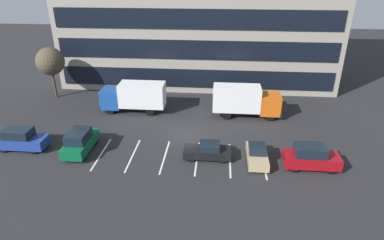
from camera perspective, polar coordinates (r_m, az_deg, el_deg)
ground_plane at (r=32.46m, az=-1.04°, el=-2.41°), size 120.00×120.00×0.00m
lot_markings at (r=28.72m, az=-1.94°, el=-6.43°), size 14.14×5.40×0.01m
box_truck_blue at (r=37.22m, az=-9.85°, el=4.11°), size 7.13×2.36×3.31m
box_truck_orange at (r=35.94m, az=9.08°, el=3.43°), size 7.24×2.40×3.36m
sedan_tan at (r=28.38m, az=11.08°, el=-5.83°), size 1.62×3.88×1.39m
suv_forest at (r=30.74m, az=-18.64°, el=-3.51°), size 1.88×4.44×2.01m
suv_navy at (r=33.22m, az=-27.24°, el=-2.96°), size 4.32×1.83×1.95m
suv_maroon at (r=28.59m, az=19.71°, el=-6.01°), size 4.40×1.87×1.99m
sedan_black at (r=28.34m, az=2.71°, el=-5.33°), size 3.98×1.67×1.43m
bare_tree at (r=43.36m, az=-23.12°, el=9.20°), size 3.30×3.30×6.19m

